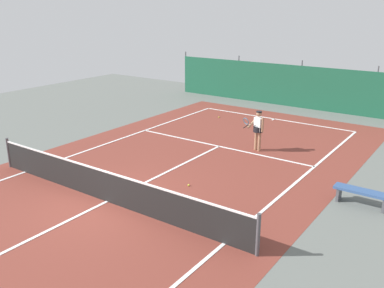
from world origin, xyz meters
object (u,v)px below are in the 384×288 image
at_px(tennis_ball_near_player, 189,185).
at_px(tennis_player, 258,128).
at_px(courtside_bench, 362,194).
at_px(tennis_net, 106,186).
at_px(tennis_ball_midcourt, 219,117).

bearing_deg(tennis_ball_near_player, tennis_player, 87.62).
relative_size(tennis_player, courtside_bench, 1.03).
relative_size(tennis_net, courtside_bench, 6.33).
bearing_deg(tennis_ball_near_player, tennis_ball_midcourt, 115.39).
distance_m(tennis_ball_near_player, courtside_bench, 5.29).
xyz_separation_m(tennis_player, courtside_bench, (4.78, -2.73, -0.59)).
distance_m(tennis_player, tennis_ball_near_player, 4.62).
relative_size(tennis_ball_near_player, courtside_bench, 0.04).
xyz_separation_m(tennis_player, tennis_ball_midcourt, (-4.05, 3.61, -0.93)).
bearing_deg(tennis_net, courtside_bench, 33.29).
relative_size(tennis_net, tennis_player, 6.17).
bearing_deg(courtside_bench, tennis_ball_near_player, -160.13).
xyz_separation_m(tennis_net, tennis_ball_near_player, (1.34, 2.35, -0.48)).
bearing_deg(tennis_ball_near_player, tennis_net, -119.75).
height_order(tennis_net, tennis_ball_near_player, tennis_net).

